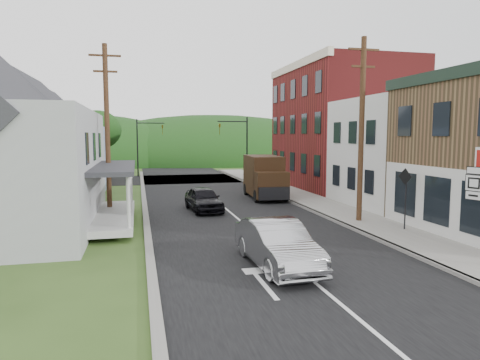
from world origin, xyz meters
TOP-DOWN VIEW (x-y plane):
  - ground at (0.00, 0.00)m, footprint 120.00×120.00m
  - road at (0.00, 10.00)m, footprint 9.00×90.00m
  - cross_road at (0.00, 27.00)m, footprint 60.00×9.00m
  - sidewalk_right at (5.90, 8.00)m, footprint 2.80×55.00m
  - curb_right at (4.55, 8.00)m, footprint 0.20×55.00m
  - curb_left at (-4.65, 8.00)m, footprint 0.30×55.00m
  - storefront_white at (11.30, 7.50)m, footprint 8.00×7.00m
  - storefront_red at (11.30, 17.00)m, footprint 8.00×12.00m
  - house_blue at (-11.00, 17.00)m, footprint 7.14×8.16m
  - house_cream at (-11.50, 26.00)m, footprint 7.14×8.16m
  - utility_pole_right at (5.60, 3.50)m, footprint 1.60×0.26m
  - utility_pole_left at (-6.50, 8.00)m, footprint 1.60×0.26m
  - traffic_signal_right at (4.30, 23.50)m, footprint 2.87×0.20m
  - traffic_signal_left at (-4.30, 30.50)m, footprint 2.87×0.20m
  - tree_left_d at (-9.00, 32.00)m, footprint 4.80×4.80m
  - forested_ridge at (0.00, 55.00)m, footprint 90.00×30.00m
  - silver_sedan at (-0.60, -2.34)m, footprint 1.84×4.72m
  - dark_sedan at (-1.38, 8.60)m, footprint 2.01×4.17m
  - delivery_van at (3.48, 12.64)m, footprint 2.46×5.34m
  - warning_sign at (6.53, 1.16)m, footprint 0.19×0.75m

SIDE VIEW (x-z plane):
  - ground at x=0.00m, z-range 0.00..0.00m
  - road at x=0.00m, z-range -0.01..0.01m
  - cross_road at x=0.00m, z-range -0.01..0.01m
  - forested_ridge at x=0.00m, z-range -8.00..8.00m
  - curb_left at x=-4.65m, z-range 0.00..0.12m
  - sidewalk_right at x=5.90m, z-range 0.00..0.15m
  - curb_right at x=4.55m, z-range 0.00..0.15m
  - dark_sedan at x=-1.38m, z-range 0.00..1.37m
  - silver_sedan at x=-0.60m, z-range 0.00..1.53m
  - delivery_van at x=3.48m, z-range 0.02..2.93m
  - warning_sign at x=6.53m, z-range 0.53..3.28m
  - storefront_white at x=11.30m, z-range 0.00..6.50m
  - house_blue at x=-11.00m, z-range 0.05..7.33m
  - house_cream at x=-11.50m, z-range 0.05..7.33m
  - traffic_signal_right at x=4.30m, z-range 0.76..6.76m
  - traffic_signal_left at x=-4.30m, z-range 0.76..6.76m
  - utility_pole_right at x=5.60m, z-range 0.16..9.16m
  - utility_pole_left at x=-6.50m, z-range 0.16..9.16m
  - tree_left_d at x=-9.00m, z-range 1.41..8.35m
  - storefront_red at x=11.30m, z-range 0.00..10.00m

